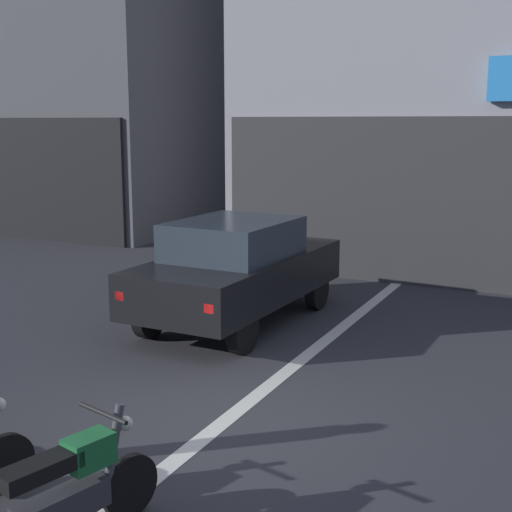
{
  "coord_description": "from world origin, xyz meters",
  "views": [
    {
      "loc": [
        3.3,
        -5.97,
        3.11
      ],
      "look_at": [
        -0.55,
        2.0,
        1.4
      ],
      "focal_mm": 49.06,
      "sensor_mm": 36.0,
      "label": 1
    }
  ],
  "objects": [
    {
      "name": "lane_centre_line",
      "position": [
        0.0,
        6.0,
        0.0
      ],
      "size": [
        0.2,
        18.0,
        0.01
      ],
      "primitive_type": "cube",
      "color": "silver",
      "rests_on": "ground"
    },
    {
      "name": "ground_plane",
      "position": [
        0.0,
        0.0,
        0.0
      ],
      "size": [
        120.0,
        120.0,
        0.0
      ],
      "primitive_type": "plane",
      "color": "#333338"
    },
    {
      "name": "car_black_crossing_near",
      "position": [
        -1.56,
        3.42,
        0.89
      ],
      "size": [
        1.89,
        4.15,
        1.64
      ],
      "color": "black",
      "rests_on": "ground"
    },
    {
      "name": "motorcycle_green_row_left_mid",
      "position": [
        0.03,
        -2.35,
        0.46
      ],
      "size": [
        0.6,
        1.63,
        0.98
      ],
      "color": "black",
      "rests_on": "ground"
    }
  ]
}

